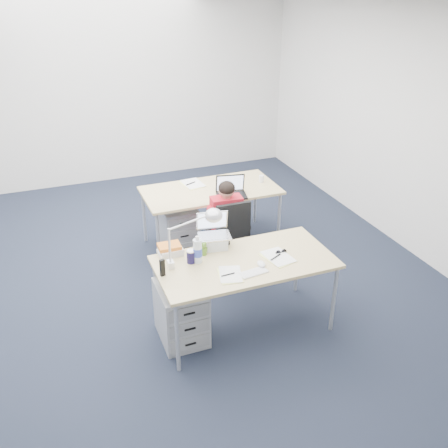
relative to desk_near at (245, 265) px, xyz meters
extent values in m
plane|color=black|center=(-0.56, 0.73, -0.68)|extent=(7.00, 7.00, 0.00)
cube|color=silver|center=(-0.56, 4.23, 0.72)|extent=(6.00, 0.02, 2.80)
cube|color=silver|center=(2.44, 0.73, 0.72)|extent=(0.02, 7.00, 2.80)
cube|color=white|center=(-0.56, 0.73, 2.12)|extent=(6.00, 7.00, 0.01)
cube|color=tan|center=(0.00, 0.00, 0.03)|extent=(1.60, 0.80, 0.03)
cylinder|color=#B7BABC|center=(-0.75, -0.35, -0.33)|extent=(0.04, 0.04, 0.70)
cylinder|color=#B7BABC|center=(0.75, -0.35, -0.33)|extent=(0.04, 0.04, 0.70)
cylinder|color=#B7BABC|center=(-0.75, 0.35, -0.33)|extent=(0.04, 0.04, 0.70)
cylinder|color=#B7BABC|center=(0.75, 0.35, -0.33)|extent=(0.04, 0.04, 0.70)
cube|color=tan|center=(0.26, 1.64, 0.03)|extent=(1.60, 0.80, 0.03)
cylinder|color=#B7BABC|center=(-0.49, 1.29, -0.33)|extent=(0.04, 0.04, 0.70)
cylinder|color=#B7BABC|center=(1.01, 1.29, -0.33)|extent=(0.04, 0.04, 0.70)
cylinder|color=#B7BABC|center=(-0.49, 1.99, -0.33)|extent=(0.04, 0.04, 0.70)
cylinder|color=#B7BABC|center=(1.01, 1.99, -0.33)|extent=(0.04, 0.04, 0.70)
cylinder|color=black|center=(0.21, 0.98, -0.46)|extent=(0.04, 0.04, 0.36)
cube|color=black|center=(0.21, 0.98, -0.27)|extent=(0.39, 0.39, 0.06)
cube|color=black|center=(0.21, 0.79, 0.01)|extent=(0.37, 0.05, 0.44)
cube|color=red|center=(0.21, 1.00, -0.01)|extent=(0.35, 0.21, 0.45)
sphere|color=tan|center=(0.21, 1.00, 0.31)|extent=(0.17, 0.17, 0.17)
cube|color=#ADAFB2|center=(-0.60, 0.06, -0.41)|extent=(0.40, 0.50, 0.55)
cube|color=#ADAFB2|center=(-0.14, 1.69, -0.41)|extent=(0.40, 0.50, 0.55)
cube|color=white|center=(-0.01, -0.22, 0.05)|extent=(0.26, 0.13, 0.01)
ellipsoid|color=white|center=(0.10, -0.14, 0.07)|extent=(0.08, 0.12, 0.04)
cylinder|color=#17133B|center=(-0.46, 0.14, 0.11)|extent=(0.10, 0.10, 0.12)
cylinder|color=silver|center=(-0.40, 0.13, 0.18)|extent=(0.09, 0.09, 0.26)
cube|color=silver|center=(-0.59, 0.35, 0.10)|extent=(0.26, 0.23, 0.10)
cube|color=black|center=(-0.75, 0.03, 0.12)|extent=(0.05, 0.04, 0.16)
cube|color=#EDEF8A|center=(-0.22, -0.18, 0.05)|extent=(0.24, 0.30, 0.01)
cube|color=#EDEF8A|center=(0.29, -0.07, 0.05)|extent=(0.26, 0.33, 0.01)
cylinder|color=white|center=(0.92, 1.63, 0.09)|extent=(0.08, 0.08, 0.09)
cube|color=white|center=(0.11, 1.86, 0.05)|extent=(0.26, 0.34, 0.01)
camera|label=1|loc=(-1.56, -3.50, 2.38)|focal=40.00mm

